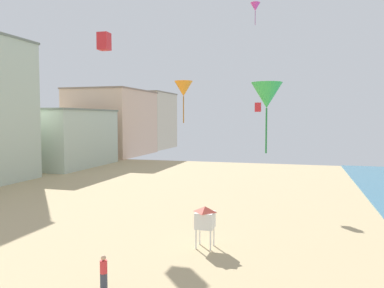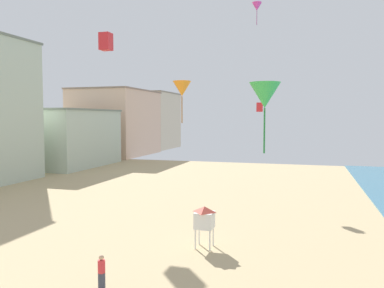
{
  "view_description": "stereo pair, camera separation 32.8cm",
  "coord_description": "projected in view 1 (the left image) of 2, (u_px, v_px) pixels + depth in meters",
  "views": [
    {
      "loc": [
        12.39,
        -8.33,
        7.94
      ],
      "look_at": [
        5.24,
        16.88,
        6.18
      ],
      "focal_mm": 36.39,
      "sensor_mm": 36.0,
      "label": 1
    },
    {
      "loc": [
        12.71,
        -8.24,
        7.94
      ],
      "look_at": [
        5.24,
        16.88,
        6.18
      ],
      "focal_mm": 36.39,
      "sensor_mm": 36.0,
      "label": 2
    }
  ],
  "objects": [
    {
      "name": "kite_green_delta",
      "position": [
        267.0,
        95.0,
        18.29
      ],
      "size": [
        1.47,
        1.47,
        3.34
      ],
      "color": "green"
    },
    {
      "name": "boardwalk_hotel_mid",
      "position": [
        56.0,
        138.0,
        64.4
      ],
      "size": [
        14.56,
        16.94,
        9.39
      ],
      "color": "#B7C6B2",
      "rests_on": "ground"
    },
    {
      "name": "kite_red_box",
      "position": [
        258.0,
        107.0,
        38.74
      ],
      "size": [
        0.58,
        0.58,
        0.91
      ],
      "color": "red"
    },
    {
      "name": "boardwalk_hotel_far",
      "position": [
        113.0,
        123.0,
        83.61
      ],
      "size": [
        13.83,
        18.66,
        13.9
      ],
      "color": "beige",
      "rests_on": "ground"
    },
    {
      "name": "kite_flyer",
      "position": [
        104.0,
        271.0,
        17.89
      ],
      "size": [
        0.34,
        0.34,
        1.64
      ],
      "rotation": [
        0.0,
        0.0,
        5.22
      ],
      "color": "#383D4C",
      "rests_on": "ground"
    },
    {
      "name": "lifeguard_stand",
      "position": [
        205.0,
        218.0,
        23.77
      ],
      "size": [
        1.1,
        1.1,
        2.55
      ],
      "rotation": [
        0.0,
        0.0,
        -0.2
      ],
      "color": "white",
      "rests_on": "ground"
    },
    {
      "name": "boardwalk_hotel_distant",
      "position": [
        147.0,
        120.0,
        101.78
      ],
      "size": [
        12.15,
        15.52,
        14.55
      ],
      "color": "beige",
      "rests_on": "ground"
    },
    {
      "name": "kite_red_box_3",
      "position": [
        104.0,
        41.0,
        37.98
      ],
      "size": [
        1.07,
        1.07,
        1.68
      ],
      "color": "red"
    },
    {
      "name": "kite_orange_delta",
      "position": [
        183.0,
        89.0,
        19.79
      ],
      "size": [
        0.94,
        0.94,
        2.14
      ],
      "color": "orange"
    },
    {
      "name": "kite_magenta_delta",
      "position": [
        255.0,
        7.0,
        36.88
      ],
      "size": [
        0.92,
        0.92,
        2.09
      ],
      "color": "#DB3D9E"
    }
  ]
}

